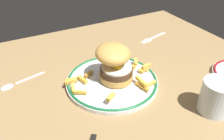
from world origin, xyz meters
TOP-DOWN VIEW (x-y plane):
  - ground_plane at (0.00, 0.00)cm, footprint 110.25×87.30cm
  - dinner_plate at (2.46, 0.99)cm, footprint 26.58×26.58cm
  - burger at (3.33, 1.05)cm, footprint 10.74×11.36cm
  - fries_pile at (3.10, 0.09)cm, footprint 25.74×15.66cm
  - water_glass at (19.66, -20.58)cm, footprint 7.74×7.74cm
  - fork at (30.90, 19.61)cm, footprint 14.28×4.96cm
  - spoon at (-23.65, 13.47)cm, footprint 13.34×4.64cm

SIDE VIEW (x-z plane):
  - ground_plane at x=0.00cm, z-range -4.00..0.00cm
  - fork at x=30.90cm, z-range 0.00..0.36cm
  - spoon at x=-23.65cm, z-range -0.09..0.81cm
  - dinner_plate at x=2.46cm, z-range 0.04..1.64cm
  - fries_pile at x=3.10cm, z-range 1.31..3.30cm
  - water_glass at x=19.66cm, z-range -0.45..8.14cm
  - burger at x=3.33cm, z-range 1.47..12.11cm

